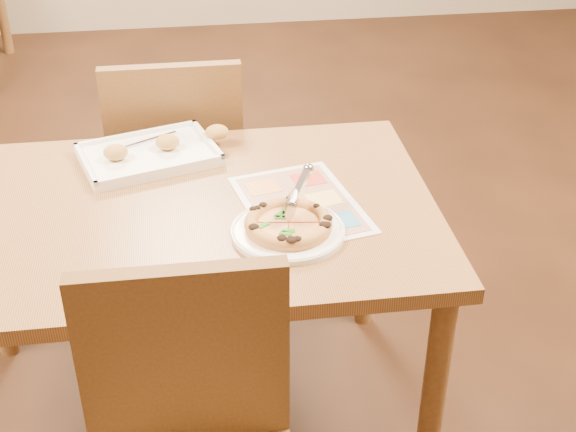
{
  "coord_description": "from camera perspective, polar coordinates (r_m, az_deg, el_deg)",
  "views": [
    {
      "loc": [
        0.04,
        -1.73,
        1.77
      ],
      "look_at": [
        0.26,
        -0.15,
        0.77
      ],
      "focal_mm": 50.0,
      "sensor_mm": 36.0,
      "label": 1
    }
  ],
  "objects": [
    {
      "name": "chair_far",
      "position": [
        2.62,
        -7.91,
        4.51
      ],
      "size": [
        0.42,
        0.42,
        0.47
      ],
      "rotation": [
        0.0,
        0.0,
        3.14
      ],
      "color": "brown",
      "rests_on": "ground"
    },
    {
      "name": "pizza_cutter",
      "position": [
        1.91,
        0.68,
        1.68
      ],
      "size": [
        0.08,
        0.14,
        0.09
      ],
      "rotation": [
        0.0,
        0.0,
        1.05
      ],
      "color": "silver",
      "rests_on": "pizza"
    },
    {
      "name": "menu",
      "position": [
        2.02,
        0.9,
        0.86
      ],
      "size": [
        0.35,
        0.43,
        0.0
      ],
      "primitive_type": "cube",
      "rotation": [
        0.0,
        0.0,
        0.21
      ],
      "color": "silver",
      "rests_on": "dining_table"
    },
    {
      "name": "appetizer_tray",
      "position": [
        2.26,
        -9.6,
        4.42
      ],
      "size": [
        0.44,
        0.34,
        0.06
      ],
      "rotation": [
        0.0,
        0.0,
        0.3
      ],
      "color": "white",
      "rests_on": "dining_table"
    },
    {
      "name": "pizza",
      "position": [
        1.9,
        0.03,
        -0.56
      ],
      "size": [
        0.21,
        0.21,
        0.03
      ],
      "rotation": [
        0.0,
        0.0,
        -0.13
      ],
      "color": "#E0974C",
      "rests_on": "plate"
    },
    {
      "name": "plate",
      "position": [
        1.91,
        -0.0,
        -1.09
      ],
      "size": [
        0.34,
        0.34,
        0.01
      ],
      "primitive_type": "cylinder",
      "rotation": [
        0.0,
        0.0,
        -0.31
      ],
      "color": "white",
      "rests_on": "dining_table"
    },
    {
      "name": "dining_table",
      "position": [
        2.07,
        -7.71,
        -1.49
      ],
      "size": [
        1.3,
        0.85,
        0.72
      ],
      "color": "#92623A",
      "rests_on": "ground"
    }
  ]
}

